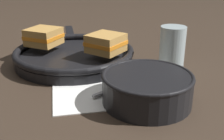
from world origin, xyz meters
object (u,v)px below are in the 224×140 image
(spoon, at_px, (127,82))
(skillet, at_px, (74,55))
(soup_bowl, at_px, (147,86))
(sandwich_near_left, at_px, (44,37))
(sandwich_near_right, at_px, (106,43))
(drinking_glass, at_px, (172,48))

(spoon, relative_size, skillet, 0.30)
(soup_bowl, xyz_separation_m, sandwich_near_left, (-0.17, 0.33, 0.03))
(sandwich_near_right, distance_m, drinking_glass, 0.17)
(sandwich_near_left, xyz_separation_m, sandwich_near_right, (0.15, -0.11, 0.00))
(drinking_glass, bearing_deg, skillet, 152.21)
(spoon, bearing_deg, drinking_glass, -1.33)
(soup_bowl, xyz_separation_m, drinking_glass, (0.14, 0.15, 0.02))
(soup_bowl, xyz_separation_m, sandwich_near_right, (-0.02, 0.21, 0.03))
(soup_bowl, height_order, sandwich_near_right, sandwich_near_right)
(spoon, distance_m, sandwich_near_right, 0.14)
(skillet, height_order, sandwich_near_left, sandwich_near_left)
(skillet, distance_m, drinking_glass, 0.26)
(drinking_glass, bearing_deg, spoon, -155.68)
(soup_bowl, relative_size, spoon, 1.27)
(sandwich_near_left, xyz_separation_m, drinking_glass, (0.30, -0.18, -0.01))
(soup_bowl, bearing_deg, sandwich_near_left, 116.80)
(skillet, bearing_deg, drinking_glass, -27.79)
(spoon, xyz_separation_m, drinking_glass, (0.15, 0.07, 0.05))
(sandwich_near_right, bearing_deg, skillet, 140.77)
(sandwich_near_right, bearing_deg, spoon, -85.60)
(soup_bowl, bearing_deg, sandwich_near_right, 95.26)
(sandwich_near_left, bearing_deg, spoon, -57.30)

